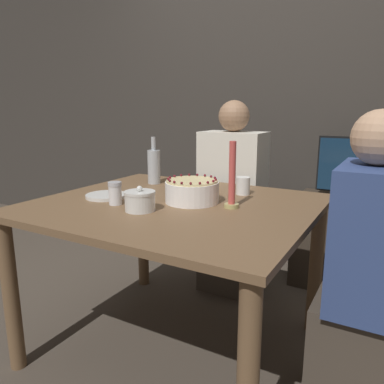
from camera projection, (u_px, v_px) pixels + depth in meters
name	position (u px, v px, depth m)	size (l,w,h in m)	color
ground_plane	(176.00, 346.00, 1.91)	(12.00, 12.00, 0.00)	#4C4238
wall_behind	(273.00, 92.00, 2.81)	(8.00, 0.05, 2.60)	#38332D
dining_table	(175.00, 226.00, 1.76)	(1.25, 1.10, 0.76)	brown
cake	(192.00, 191.00, 1.74)	(0.25, 0.25, 0.12)	white
sugar_bowl	(140.00, 201.00, 1.59)	(0.13, 0.13, 0.11)	silver
sugar_shaker	(115.00, 193.00, 1.70)	(0.06, 0.06, 0.10)	white
plate_stack	(106.00, 196.00, 1.84)	(0.20, 0.20, 0.02)	silver
candle	(232.00, 181.00, 1.63)	(0.06, 0.06, 0.29)	tan
bottle	(154.00, 166.00, 2.16)	(0.07, 0.07, 0.27)	#B2B7BC
cup	(243.00, 186.00, 1.90)	(0.07, 0.07, 0.09)	white
person_man_blue_shirt	(232.00, 210.00, 2.44)	(0.40, 0.34, 1.23)	#473D33
person_woman_floral	(364.00, 288.00, 1.43)	(0.34, 0.40, 1.18)	#473D33
side_cabinet	(355.00, 244.00, 2.48)	(0.77, 0.41, 0.61)	#382D23
tv_monitor	(363.00, 168.00, 2.37)	(0.56, 0.10, 0.40)	black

